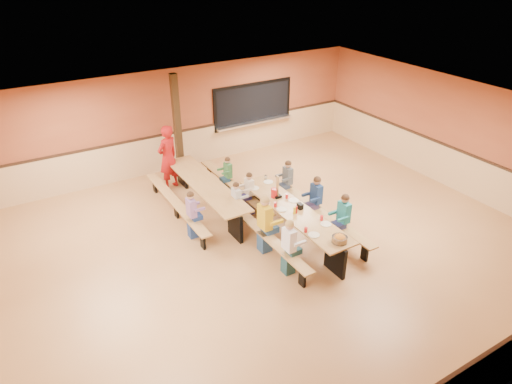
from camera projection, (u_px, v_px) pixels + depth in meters
ground at (266, 247)px, 10.26m from camera, size 12.00×12.00×0.00m
room_envelope at (267, 221)px, 9.94m from camera, size 12.04×10.04×3.02m
kitchen_pass_through at (253, 106)px, 14.47m from camera, size 2.78×0.28×1.38m
structural_post at (178, 127)px, 12.78m from camera, size 0.18×0.18×3.00m
cafeteria_table_main at (292, 217)px, 10.40m from camera, size 1.91×3.70×0.74m
cafeteria_table_second at (206, 190)px, 11.53m from camera, size 1.91×3.70×0.74m
seated_child_white_left at (289, 247)px, 9.19m from camera, size 0.38×0.31×1.24m
seated_adult_yellow at (265, 224)px, 9.85m from camera, size 0.44×0.36×1.35m
seated_child_grey_left at (236, 204)px, 10.88m from camera, size 0.32×0.26×1.11m
seated_child_teal_right at (343, 219)px, 10.14m from camera, size 0.38×0.31×1.23m
seated_child_navy_right at (316, 201)px, 10.89m from camera, size 0.38×0.31×1.23m
seated_child_char_right at (287, 182)px, 11.80m from camera, size 0.35×0.29×1.17m
seated_child_purple_sec at (192, 215)px, 10.37m from camera, size 0.35×0.28×1.16m
seated_child_green_sec at (228, 177)px, 12.15m from camera, size 0.32×0.26×1.10m
seated_child_tan_sec at (249, 194)px, 11.30m from camera, size 0.33×0.27×1.12m
standing_woman at (168, 158)px, 12.37m from camera, size 0.79×0.67×1.83m
punch_pitcher at (274, 193)px, 10.74m from camera, size 0.16×0.16×0.22m
chip_bowl at (340, 239)px, 9.12m from camera, size 0.32×0.32×0.15m
napkin_dispenser at (300, 206)px, 10.28m from camera, size 0.10×0.14×0.13m
condiment_mustard at (294, 210)px, 10.07m from camera, size 0.06×0.06×0.17m
condiment_ketchup at (296, 210)px, 10.10m from camera, size 0.06×0.06×0.17m
table_paddle at (277, 192)px, 10.71m from camera, size 0.16×0.16×0.56m
place_settings at (293, 207)px, 10.27m from camera, size 0.65×3.30×0.11m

